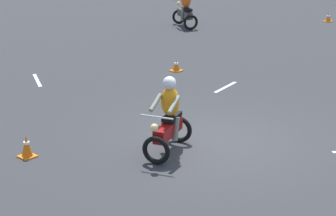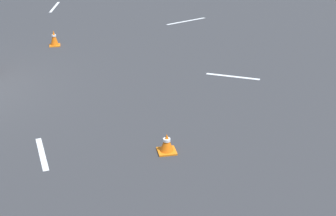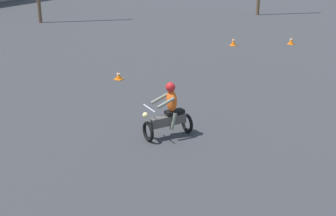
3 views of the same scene
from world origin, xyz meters
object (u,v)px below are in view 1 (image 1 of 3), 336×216
(motorcycle_rider_foreground, at_px, (169,120))
(motorcycle_rider_background, at_px, (185,9))
(traffic_cone_near_right, at_px, (328,18))
(traffic_cone_far_center, at_px, (27,147))
(traffic_cone_mid_left, at_px, (176,66))

(motorcycle_rider_foreground, height_order, motorcycle_rider_background, same)
(motorcycle_rider_background, bearing_deg, traffic_cone_near_right, -9.29)
(traffic_cone_near_right, relative_size, traffic_cone_far_center, 0.74)
(traffic_cone_near_right, distance_m, traffic_cone_mid_left, 10.00)
(motorcycle_rider_background, height_order, traffic_cone_near_right, motorcycle_rider_background)
(motorcycle_rider_background, bearing_deg, traffic_cone_mid_left, -113.17)
(traffic_cone_near_right, bearing_deg, traffic_cone_far_center, -82.05)
(traffic_cone_mid_left, bearing_deg, motorcycle_rider_background, 127.95)
(traffic_cone_mid_left, bearing_deg, traffic_cone_near_right, 91.80)
(motorcycle_rider_background, bearing_deg, motorcycle_rider_foreground, -112.35)
(motorcycle_rider_background, height_order, traffic_cone_far_center, motorcycle_rider_background)
(motorcycle_rider_foreground, distance_m, traffic_cone_mid_left, 6.45)
(traffic_cone_far_center, bearing_deg, traffic_cone_near_right, 97.95)
(motorcycle_rider_foreground, relative_size, traffic_cone_mid_left, 4.73)
(motorcycle_rider_foreground, xyz_separation_m, traffic_cone_mid_left, (-4.10, 4.95, -0.56))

